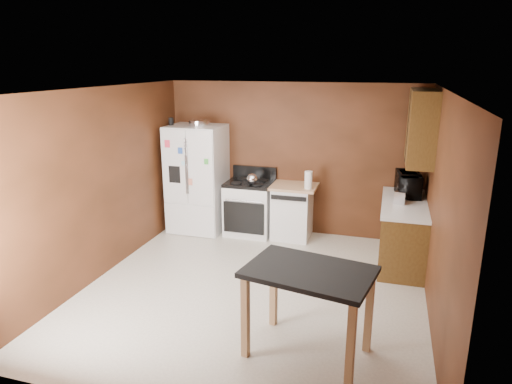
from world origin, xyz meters
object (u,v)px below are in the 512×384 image
at_px(kettle, 252,179).
at_px(microwave, 408,185).
at_px(refrigerator, 197,179).
at_px(island, 309,283).
at_px(paper_towel, 308,180).
at_px(toaster, 401,197).
at_px(gas_range, 250,207).
at_px(dishwasher, 292,211).
at_px(green_canister, 308,182).
at_px(roasting_pan, 200,123).
at_px(pen_cup, 171,121).

relative_size(kettle, microwave, 0.32).
distance_m(refrigerator, island, 3.83).
xyz_separation_m(kettle, paper_towel, (0.91, 0.05, 0.04)).
bearing_deg(toaster, refrigerator, -173.18).
relative_size(microwave, gas_range, 0.52).
bearing_deg(dishwasher, microwave, -4.00).
relative_size(microwave, island, 0.43).
distance_m(kettle, green_canister, 0.90).
relative_size(kettle, refrigerator, 0.10).
bearing_deg(toaster, roasting_pan, -173.72).
height_order(refrigerator, island, refrigerator).
bearing_deg(island, microwave, 71.98).
distance_m(roasting_pan, toaster, 3.37).
xyz_separation_m(paper_towel, microwave, (1.48, 0.01, 0.03)).
xyz_separation_m(gas_range, dishwasher, (0.72, 0.02, -0.01)).
height_order(roasting_pan, refrigerator, roasting_pan).
height_order(green_canister, refrigerator, refrigerator).
bearing_deg(dishwasher, roasting_pan, -177.69).
distance_m(refrigerator, gas_range, 1.01).
relative_size(toaster, microwave, 0.43).
relative_size(kettle, island, 0.14).
xyz_separation_m(gas_range, island, (1.53, -3.02, 0.30)).
height_order(toaster, gas_range, gas_range).
bearing_deg(toaster, green_canister, 171.36).
xyz_separation_m(green_canister, island, (0.57, -3.12, -0.18)).
height_order(microwave, island, microwave).
distance_m(refrigerator, dishwasher, 1.69).
bearing_deg(pen_cup, green_canister, 5.74).
height_order(paper_towel, dishwasher, paper_towel).
relative_size(kettle, gas_range, 0.16).
bearing_deg(pen_cup, roasting_pan, 10.37).
bearing_deg(microwave, refrigerator, 81.03).
distance_m(pen_cup, paper_towel, 2.45).
bearing_deg(roasting_pan, pen_cup, -169.63).
xyz_separation_m(paper_towel, island, (0.53, -2.91, -0.26)).
relative_size(paper_towel, microwave, 0.49).
distance_m(kettle, dishwasher, 0.85).
distance_m(kettle, refrigerator, 1.01).
bearing_deg(dishwasher, island, -75.18).
relative_size(paper_towel, toaster, 1.14).
height_order(green_canister, island, green_canister).
xyz_separation_m(paper_towel, dishwasher, (-0.27, 0.13, -0.58)).
height_order(paper_towel, gas_range, paper_towel).
bearing_deg(island, kettle, 116.64).
bearing_deg(paper_towel, refrigerator, 178.57).
bearing_deg(kettle, microwave, 1.35).
distance_m(pen_cup, island, 4.20).
bearing_deg(paper_towel, microwave, 0.38).
height_order(refrigerator, gas_range, refrigerator).
xyz_separation_m(microwave, refrigerator, (-3.39, 0.04, -0.16)).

